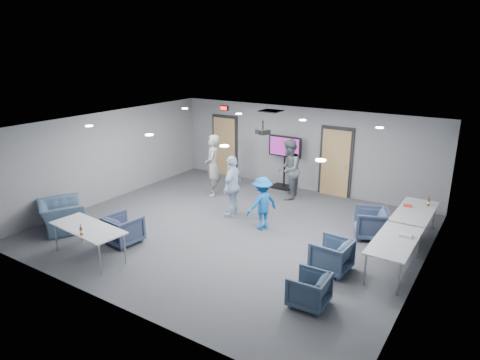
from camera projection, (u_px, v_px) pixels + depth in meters
The scene contains 29 objects.
floor at pixel (233, 229), 11.08m from camera, with size 9.00×9.00×0.00m, color #333539.
ceiling at pixel (233, 126), 10.26m from camera, with size 9.00×9.00×0.00m, color silver.
wall_back at pixel (301, 149), 13.88m from camera, with size 9.00×0.02×2.70m, color slate.
wall_front at pixel (106, 237), 7.46m from camera, with size 9.00×0.02×2.70m, color slate.
wall_left at pixel (110, 156), 13.00m from camera, with size 0.02×8.00×2.70m, color slate.
wall_right at pixel (425, 217), 8.34m from camera, with size 0.02×8.00×2.70m, color slate.
door_left at pixel (225, 146), 15.48m from camera, with size 1.06×0.17×2.24m.
door_right at pixel (336, 163), 13.30m from camera, with size 1.06×0.17×2.24m.
exit_sign at pixel (224, 108), 15.04m from camera, with size 0.32×0.08×0.16m.
hvac_diffuser at pixel (271, 111), 12.77m from camera, with size 0.60×0.60×0.03m, color black.
downlights at pixel (233, 127), 10.27m from camera, with size 6.18×3.78×0.02m.
person_a at pixel (213, 166), 13.35m from camera, with size 0.71×0.47×1.94m, color gray.
person_b at pixel (289, 169), 13.08m from camera, with size 0.90×0.71×1.86m, color slate.
person_c at pixel (233, 186), 11.74m from camera, with size 1.01×0.42×1.73m, color silver.
person_d at pixel (262, 203), 10.93m from camera, with size 0.90×0.52×1.39m, color #1958A5.
chair_right_a at pixel (371, 223), 10.51m from camera, with size 0.80×0.82×0.74m, color #384460.
chair_right_b at pixel (331, 255), 8.95m from camera, with size 0.75×0.77×0.70m, color #3C4D68.
chair_right_c at pixel (309, 290), 7.76m from camera, with size 0.67×0.69×0.63m, color #334458.
chair_front_a at pixel (124, 229), 10.22m from camera, with size 0.75×0.77×0.70m, color #343D5A.
chair_front_b at pixel (61, 216), 10.95m from camera, with size 1.18×1.03×0.76m, color #3E546C.
table_right_a at pixel (415, 213), 10.34m from camera, with size 0.81×1.95×0.73m.
table_right_b at pixel (395, 241), 8.82m from camera, with size 0.80×1.93×0.73m.
table_front_left at pixel (88, 229), 9.43m from camera, with size 1.94×0.95×0.73m.
bottle_front at pixel (81, 231), 8.99m from camera, with size 0.06×0.06×0.25m.
bottle_right at pixel (429, 202), 10.63m from camera, with size 0.07×0.07×0.26m.
snack_box at pixel (407, 206), 10.62m from camera, with size 0.20×0.13×0.04m, color red.
wrapper at pixel (405, 235), 8.94m from camera, with size 0.25×0.17×0.06m, color silver.
tv_stand at pixel (285, 159), 14.02m from camera, with size 1.15×0.55×1.76m.
projector at pixel (263, 131), 11.17m from camera, with size 0.40×0.38×0.35m.
Camera 1 is at (5.66, -8.46, 4.55)m, focal length 32.00 mm.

